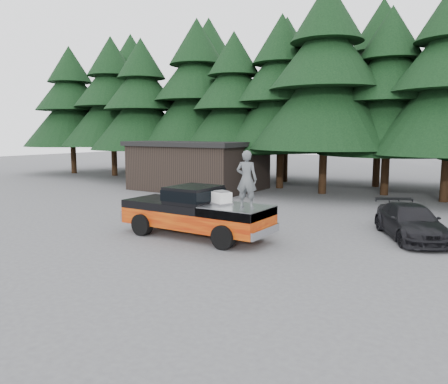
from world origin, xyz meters
The scene contains 8 objects.
ground centered at (0.00, 0.00, 0.00)m, with size 120.00×120.00×0.00m, color #4A4A4D.
pickup_truck centered at (-0.87, 0.70, 0.67)m, with size 6.00×2.04×1.33m, color #CA5C0D, non-canonical shape.
truck_cab centered at (-0.97, 0.70, 1.62)m, with size 1.66×1.90×0.59m, color black.
air_compressor centered at (0.23, 0.78, 1.54)m, with size 0.62×0.51×0.43m, color silver.
man_on_bed centered at (1.36, 0.62, 2.32)m, with size 0.73×0.48×1.99m, color #4B5052.
parked_car centered at (6.00, 4.77, 0.63)m, with size 1.77×4.35×1.26m, color black.
utility_building centered at (-9.00, 12.00, 1.67)m, with size 8.40×6.40×3.30m.
treeline centered at (0.42, 17.20, 7.72)m, with size 60.15×16.05×17.50m.
Camera 1 is at (8.78, -12.29, 3.94)m, focal length 35.00 mm.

